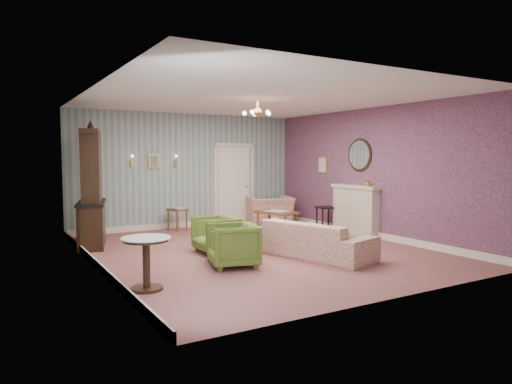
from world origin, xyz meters
TOP-DOWN VIEW (x-y plane):
  - floor at (0.00, 0.00)m, footprint 7.00×7.00m
  - ceiling at (0.00, 0.00)m, footprint 7.00×7.00m
  - wall_back at (0.00, 3.50)m, footprint 6.00×0.00m
  - wall_front at (0.00, -3.50)m, footprint 6.00×0.00m
  - wall_left at (-3.00, 0.00)m, footprint 0.00×7.00m
  - wall_right at (3.00, 0.00)m, footprint 0.00×7.00m
  - wall_right_floral at (2.98, 0.00)m, footprint 0.00×7.00m
  - door at (1.30, 3.46)m, footprint 1.12×0.12m
  - olive_chair_a at (-1.02, -0.93)m, footprint 0.88×0.92m
  - olive_chair_b at (-0.94, -0.57)m, footprint 0.77×0.80m
  - olive_chair_c at (-0.76, 0.26)m, footprint 0.69×0.73m
  - sofa_chintz at (0.57, -0.99)m, footprint 1.25×2.33m
  - wingback_chair at (2.04, 2.81)m, footprint 1.31×1.05m
  - dresser at (-2.65, 2.14)m, footprint 0.87×1.57m
  - fireplace at (2.86, 0.40)m, footprint 0.30×1.40m
  - mantel_vase at (2.84, 0.00)m, footprint 0.15×0.15m
  - oval_mirror at (2.96, 0.40)m, footprint 0.04×0.76m
  - framed_print at (2.97, 1.75)m, footprint 0.04×0.34m
  - coffee_table at (1.52, 1.67)m, footprint 0.84×1.12m
  - side_table_black at (2.65, 1.22)m, footprint 0.47×0.47m
  - pedestal_table at (-2.65, -1.52)m, footprint 0.78×0.78m
  - nesting_table at (-0.48, 3.02)m, footprint 0.46×0.53m
  - gilt_mirror_back at (-0.90, 3.46)m, footprint 0.28×0.06m
  - sconce_left at (-1.45, 3.44)m, footprint 0.16×0.12m
  - sconce_right at (-0.35, 3.44)m, footprint 0.16×0.12m
  - chandelier at (0.00, 0.00)m, footprint 0.56×0.56m
  - burgundy_cushion at (1.99, 2.66)m, footprint 0.41×0.28m

SIDE VIEW (x-z plane):
  - floor at x=0.00m, z-range 0.00..0.00m
  - coffee_table at x=1.52m, z-range 0.00..0.51m
  - nesting_table at x=-0.48m, z-range 0.00..0.59m
  - side_table_black at x=2.65m, z-range 0.00..0.60m
  - olive_chair_b at x=-0.94m, z-range 0.00..0.67m
  - pedestal_table at x=-2.65m, z-range 0.00..0.73m
  - olive_chair_c at x=-0.76m, z-range 0.00..0.75m
  - olive_chair_a at x=-1.02m, z-range 0.00..0.78m
  - sofa_chintz at x=0.57m, z-range 0.00..0.88m
  - burgundy_cushion at x=1.99m, z-range 0.28..0.68m
  - wingback_chair at x=2.04m, z-range 0.00..1.00m
  - fireplace at x=2.86m, z-range 0.00..1.16m
  - door at x=1.30m, z-range 0.00..2.16m
  - mantel_vase at x=2.84m, z-range 1.16..1.31m
  - dresser at x=-2.65m, z-range 0.00..2.48m
  - wall_back at x=0.00m, z-range -1.55..4.45m
  - wall_front at x=0.00m, z-range -1.55..4.45m
  - wall_left at x=-3.00m, z-range -2.05..4.95m
  - wall_right at x=3.00m, z-range -2.05..4.95m
  - wall_right_floral at x=2.98m, z-range -2.05..4.95m
  - framed_print at x=2.97m, z-range 1.39..1.81m
  - gilt_mirror_back at x=-0.90m, z-range 1.52..1.88m
  - sconce_left at x=-1.45m, z-range 1.55..1.85m
  - sconce_right at x=-0.35m, z-range 1.55..1.85m
  - oval_mirror at x=2.96m, z-range 1.43..2.27m
  - chandelier at x=0.00m, z-range 2.45..2.81m
  - ceiling at x=0.00m, z-range 2.90..2.90m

